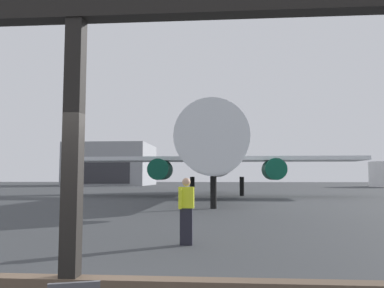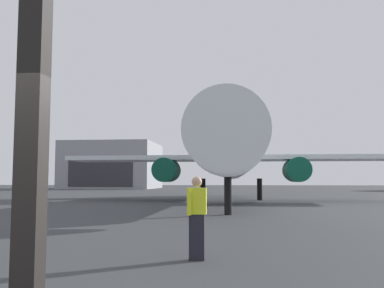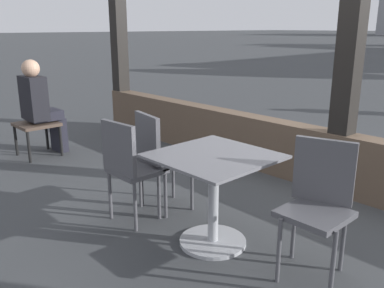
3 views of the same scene
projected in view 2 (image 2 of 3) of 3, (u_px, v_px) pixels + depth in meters
The scene contains 5 objects.
ground_plane at pixel (219, 197), 42.90m from camera, with size 220.00×220.00×0.00m, color #383A3D.
window_frame at pixel (30, 214), 3.37m from camera, with size 7.96×0.24×3.88m.
airplane at pixel (230, 153), 33.32m from camera, with size 26.90×32.33×10.75m.
ground_crew_worker at pixel (197, 216), 8.97m from camera, with size 0.40×0.48×1.74m.
distant_hangar at pixel (113, 166), 89.86m from camera, with size 18.06×17.24×9.46m.
Camera 2 is at (1.62, -3.26, 1.65)m, focal length 40.00 mm.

